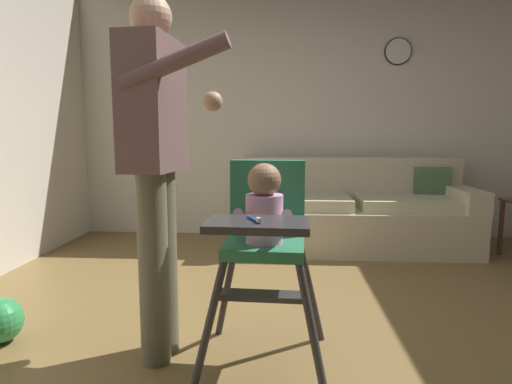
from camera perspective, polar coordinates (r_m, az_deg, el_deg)
The scene contains 7 objects.
ground at distance 2.35m, azimuth 7.73°, elevation -21.36°, with size 6.29×6.75×0.10m, color olive.
wall_far at distance 4.67m, azimuth 5.78°, elevation 10.83°, with size 5.49×0.06×2.70m, color silver.
couch at distance 4.26m, azimuth 12.71°, elevation -2.80°, with size 2.19×0.86×0.86m.
high_chair at distance 1.97m, azimuth 1.18°, elevation -4.39°, with size 0.64×0.75×0.97m.
adult_standing at distance 2.06m, azimuth -13.06°, elevation 4.16°, with size 0.51×0.53×1.70m.
toy_ball at distance 2.71m, azimuth -30.85°, elevation -14.41°, with size 0.24×0.24×0.24m, color green.
wall_clock at distance 4.83m, azimuth 18.32°, elevation 17.29°, with size 0.27×0.04×0.27m.
Camera 1 is at (-0.16, -2.05, 1.08)m, focal length 30.14 mm.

